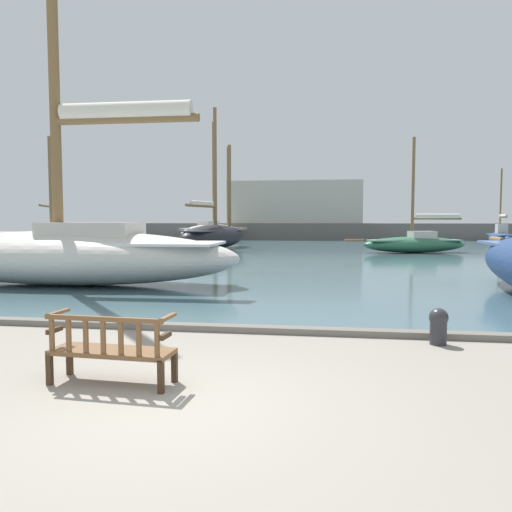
% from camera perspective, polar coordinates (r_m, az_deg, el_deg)
% --- Properties ---
extents(ground_plane, '(160.00, 160.00, 0.00)m').
position_cam_1_polar(ground_plane, '(6.03, -9.87, -16.53)').
color(ground_plane, gray).
extents(harbor_water, '(100.00, 80.00, 0.08)m').
position_cam_1_polar(harbor_water, '(49.43, 6.39, 1.69)').
color(harbor_water, '#476670').
rests_on(harbor_water, ground).
extents(quay_edge_kerb, '(40.00, 0.30, 0.12)m').
position_cam_1_polar(quay_edge_kerb, '(9.60, -2.55, -8.27)').
color(quay_edge_kerb, slate).
rests_on(quay_edge_kerb, ground).
extents(park_bench, '(1.63, 0.62, 0.92)m').
position_cam_1_polar(park_bench, '(6.79, -16.26, -10.11)').
color(park_bench, '#3D2A19').
rests_on(park_bench, ground).
extents(sailboat_mid_starboard, '(4.29, 8.43, 8.44)m').
position_cam_1_polar(sailboat_mid_starboard, '(41.51, -22.37, 2.17)').
color(sailboat_mid_starboard, brown).
rests_on(sailboat_mid_starboard, harbor_water).
extents(sailboat_centre_channel, '(11.13, 3.46, 14.95)m').
position_cam_1_polar(sailboat_centre_channel, '(16.82, -20.73, 1.12)').
color(sailboat_centre_channel, silver).
rests_on(sailboat_centre_channel, harbor_water).
extents(sailboat_far_starboard, '(7.79, 3.44, 7.15)m').
position_cam_1_polar(sailboat_far_starboard, '(32.77, 17.73, 1.49)').
color(sailboat_far_starboard, '#2D6647').
rests_on(sailboat_far_starboard, harbor_water).
extents(sailboat_far_port, '(4.33, 10.36, 9.82)m').
position_cam_1_polar(sailboat_far_port, '(35.09, -4.79, 2.37)').
color(sailboat_far_port, black).
rests_on(sailboat_far_port, harbor_water).
extents(sailboat_outer_port, '(1.79, 5.55, 6.50)m').
position_cam_1_polar(sailboat_outer_port, '(48.29, 26.12, 2.04)').
color(sailboat_outer_port, navy).
rests_on(sailboat_outer_port, harbor_water).
extents(sailboat_nearest_port, '(5.36, 11.59, 11.45)m').
position_cam_1_polar(sailboat_nearest_port, '(48.59, -5.00, 2.90)').
color(sailboat_nearest_port, silver).
rests_on(sailboat_nearest_port, harbor_water).
extents(mooring_bollard, '(0.32, 0.32, 0.63)m').
position_cam_1_polar(mooring_bollard, '(9.11, 20.13, -7.37)').
color(mooring_bollard, '#2D2D33').
rests_on(mooring_bollard, ground).
extents(far_breakwater, '(46.81, 2.40, 6.24)m').
position_cam_1_polar(far_breakwater, '(52.87, 5.71, 4.08)').
color(far_breakwater, '#66605B').
rests_on(far_breakwater, ground).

